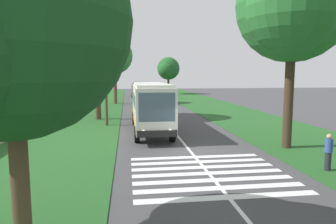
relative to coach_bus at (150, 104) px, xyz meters
The scene contains 17 objects.
ground 7.70m from the coach_bus, 165.92° to the right, with size 160.00×160.00×0.00m, color #424244.
grass_verge_left 10.33m from the coach_bus, 39.28° to the left, with size 120.00×8.00×0.04m, color #235623.
grass_verge_right 12.87m from the coach_bus, 51.96° to the right, with size 120.00×8.00×0.04m, color #235623.
centre_line 8.31m from the coach_bus, 12.96° to the right, with size 110.00×0.16×0.01m, color silver.
coach_bus is the anchor object (origin of this frame).
zebra_crossing 10.94m from the coach_bus, behind, with size 5.85×6.80×0.01m.
trailing_car_0 20.87m from the coach_bus, ahead, with size 4.30×1.78×1.43m.
trailing_car_1 26.08m from the coach_bus, ahead, with size 4.30×1.78×1.43m.
trailing_minibus_0 37.34m from the coach_bus, ahead, with size 6.00×2.14×2.53m.
roadside_tree_left_0 17.14m from the coach_bus, 164.82° to the left, with size 6.58×5.39×8.15m.
roadside_tree_left_1 23.98m from the coach_bus, ahead, with size 6.51×5.37×9.80m.
roadside_tree_left_2 10.15m from the coach_bus, 34.47° to the left, with size 7.53×6.27×11.22m.
roadside_tree_right_0 45.67m from the coach_bus, ahead, with size 6.17×5.03×8.23m.
roadside_tree_right_1 11.67m from the coach_bus, 132.39° to the right, with size 7.78×6.54×11.46m.
utility_pole 4.89m from the coach_bus, 49.29° to the left, with size 0.24×1.40×7.03m.
roadside_wall 16.21m from the coach_bus, 37.39° to the left, with size 70.00×0.40×1.20m, color #9E937F.
pedestrian 13.24m from the coach_bus, 146.73° to the right, with size 0.34×0.34×1.69m.
Camera 1 is at (-16.17, 3.54, 4.36)m, focal length 32.56 mm.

